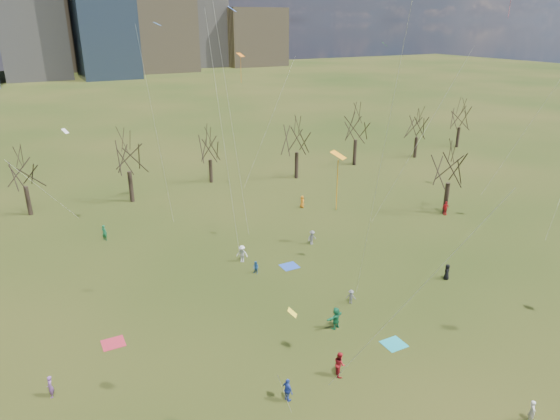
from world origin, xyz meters
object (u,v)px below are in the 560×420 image
blanket_navy (289,266)px  person_2 (340,364)px  blanket_teal (394,344)px  blanket_crimson (113,343)px  person_1 (532,412)px

blanket_navy → person_2: person_2 is taller
blanket_teal → person_2: 5.58m
blanket_crimson → person_2: size_ratio=0.90×
blanket_teal → blanket_navy: 14.36m
blanket_teal → blanket_crimson: (-18.11, 9.65, 0.00)m
blanket_teal → person_1: (2.14, -9.65, 0.75)m
person_2 → blanket_teal: bearing=-64.0°
blanket_teal → blanket_navy: bearing=93.3°
blanket_navy → person_1: 24.17m
person_2 → person_1: bearing=-122.8°
blanket_navy → person_2: (-4.61, -15.27, 0.87)m
blanket_teal → blanket_navy: same height
blanket_navy → person_1: size_ratio=1.04×
person_1 → blanket_crimson: bearing=83.3°
blanket_navy → person_2: size_ratio=0.90×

